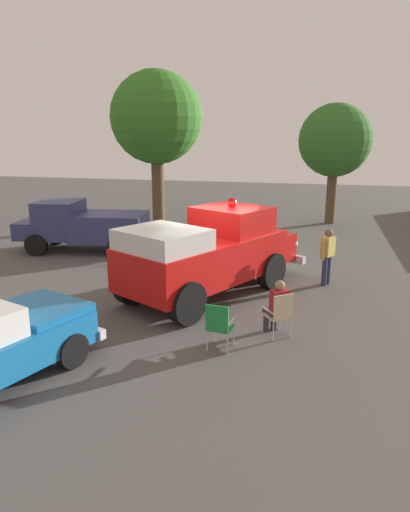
# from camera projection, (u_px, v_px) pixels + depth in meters

# --- Properties ---
(ground_plane) EXTENTS (60.00, 60.00, 0.00)m
(ground_plane) POSITION_uv_depth(u_px,v_px,m) (208.00, 290.00, 13.20)
(ground_plane) COLOR #514F4C
(vintage_fire_truck) EXTENTS (6.28, 4.70, 2.59)m
(vintage_fire_truck) POSITION_uv_depth(u_px,v_px,m) (211.00, 252.00, 12.61)
(vintage_fire_truck) COLOR black
(vintage_fire_truck) RESTS_ON ground
(parked_pickup) EXTENTS (2.60, 5.01, 1.90)m
(parked_pickup) POSITION_uv_depth(u_px,v_px,m) (83.00, 225.00, 17.36)
(parked_pickup) COLOR black
(parked_pickup) RESTS_ON ground
(lawn_chair_near_truck) EXTENTS (0.69, 0.69, 1.02)m
(lawn_chair_near_truck) POSITION_uv_depth(u_px,v_px,m) (280.00, 312.00, 9.99)
(lawn_chair_near_truck) COLOR #B7BABF
(lawn_chair_near_truck) RESTS_ON ground
(lawn_chair_by_car) EXTENTS (0.69, 0.69, 1.02)m
(lawn_chair_by_car) POSITION_uv_depth(u_px,v_px,m) (203.00, 238.00, 17.01)
(lawn_chair_by_car) COLOR #B7BABF
(lawn_chair_by_car) RESTS_ON ground
(lawn_chair_spare) EXTENTS (0.55, 0.56, 1.02)m
(lawn_chair_spare) POSITION_uv_depth(u_px,v_px,m) (219.00, 323.00, 9.38)
(lawn_chair_spare) COLOR #B7BABF
(lawn_chair_spare) RESTS_ON ground
(spectator_seated) EXTENTS (0.65, 0.62, 1.29)m
(spectator_seated) POSITION_uv_depth(u_px,v_px,m) (277.00, 305.00, 10.07)
(spectator_seated) COLOR #383842
(spectator_seated) RESTS_ON ground
(spectator_standing) EXTENTS (0.61, 0.43, 1.68)m
(spectator_standing) POSITION_uv_depth(u_px,v_px,m) (327.00, 253.00, 13.41)
(spectator_standing) COLOR #2D334C
(spectator_standing) RESTS_ON ground
(oak_tree_left) EXTENTS (3.46, 3.46, 5.75)m
(oak_tree_left) POSITION_uv_depth(u_px,v_px,m) (335.00, 141.00, 21.98)
(oak_tree_left) COLOR brown
(oak_tree_left) RESTS_ON ground
(oak_tree_right) EXTENTS (4.36, 4.36, 7.25)m
(oak_tree_right) POSITION_uv_depth(u_px,v_px,m) (156.00, 118.00, 21.80)
(oak_tree_right) COLOR brown
(oak_tree_right) RESTS_ON ground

